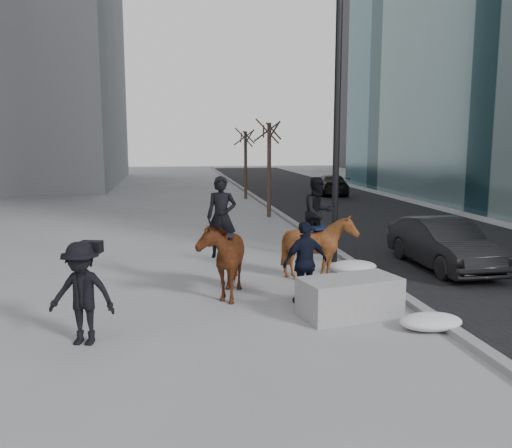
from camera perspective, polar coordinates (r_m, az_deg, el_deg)
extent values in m
plane|color=gray|center=(11.65, 0.93, -8.21)|extent=(120.00, 120.00, 0.00)
cube|color=black|center=(23.05, 13.91, 0.08)|extent=(8.00, 90.00, 0.01)
cube|color=gray|center=(21.80, 4.18, -0.03)|extent=(0.25, 90.00, 0.12)
cube|color=gray|center=(10.81, 9.83, -7.59)|extent=(2.09, 1.37, 0.77)
imported|color=black|center=(15.30, 19.10, -1.99)|extent=(1.49, 4.10, 1.34)
imported|color=black|center=(34.28, 7.85, 4.12)|extent=(2.28, 4.54, 1.27)
imported|color=#4C1B0F|center=(11.95, -3.55, -3.53)|extent=(1.30, 2.18, 1.72)
imported|color=black|center=(11.94, -3.66, 0.73)|extent=(0.73, 0.55, 1.80)
cube|color=#0D1732|center=(12.00, -3.64, -1.06)|extent=(0.58, 0.64, 0.06)
imported|color=#521C10|center=(13.27, 6.64, -2.47)|extent=(1.75, 1.85, 1.66)
imported|color=black|center=(13.27, 6.53, 1.21)|extent=(1.01, 0.89, 1.73)
cube|color=black|center=(13.32, 6.51, -0.34)|extent=(0.63, 0.68, 0.06)
imported|color=black|center=(11.40, 5.21, -4.07)|extent=(1.11, 0.69, 1.75)
cylinder|color=orange|center=(11.85, 4.34, -2.21)|extent=(0.04, 0.18, 0.07)
imported|color=black|center=(9.58, -17.86, -6.99)|extent=(1.26, 0.93, 1.75)
cube|color=black|center=(9.62, -16.97, -2.32)|extent=(0.41, 0.31, 0.20)
cylinder|color=black|center=(15.21, 8.57, 12.83)|extent=(0.18, 0.18, 9.00)
ellipsoid|color=silver|center=(14.31, 10.15, -4.45)|extent=(1.27, 0.80, 0.32)
ellipsoid|color=silver|center=(10.50, 17.94, -9.75)|extent=(1.17, 0.74, 0.30)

